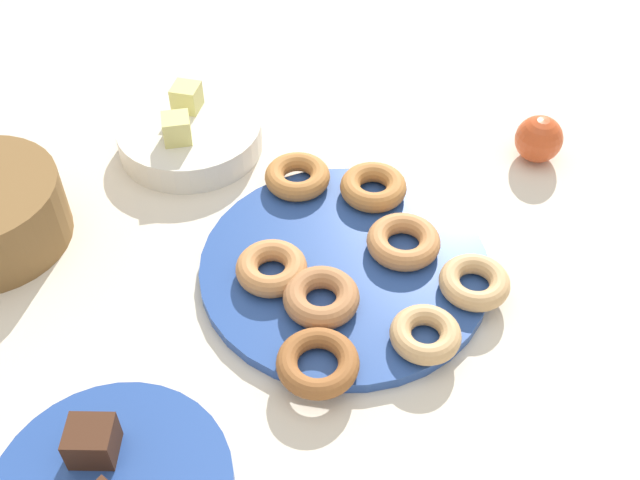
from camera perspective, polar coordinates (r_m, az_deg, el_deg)
ground_plane at (r=0.91m, az=1.82°, el=-2.33°), size 2.40×2.40×0.00m
donut_plate at (r=0.90m, az=1.83°, el=-2.02°), size 0.34×0.34×0.01m
donut_0 at (r=0.91m, az=6.27°, el=-0.11°), size 0.11×0.11×0.03m
donut_1 at (r=0.88m, az=-3.65°, el=-2.12°), size 0.09×0.09×0.03m
donut_2 at (r=0.99m, az=-1.71°, el=4.78°), size 0.10×0.10×0.03m
donut_3 at (r=0.85m, az=0.09°, el=-4.31°), size 0.11×0.11×0.03m
donut_4 at (r=0.79m, az=-0.17°, el=-9.19°), size 0.12×0.12×0.02m
donut_5 at (r=0.88m, az=11.50°, el=-3.06°), size 0.10×0.10×0.02m
donut_6 at (r=0.82m, az=7.90°, el=-7.01°), size 0.11×0.11×0.02m
donut_7 at (r=0.98m, az=4.01°, el=3.98°), size 0.11×0.11×0.03m
brownie_far at (r=0.77m, az=-16.71°, el=-14.23°), size 0.05×0.05×0.04m
fruit_bowl at (r=1.08m, az=-9.69°, el=7.69°), size 0.20×0.20×0.04m
melon_chunk_left at (r=1.03m, az=-10.68°, el=8.20°), size 0.05×0.05×0.04m
melon_chunk_right at (r=1.09m, az=-9.96°, el=10.49°), size 0.04×0.04×0.04m
apple at (r=1.08m, az=16.07°, el=7.28°), size 0.06×0.06×0.06m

